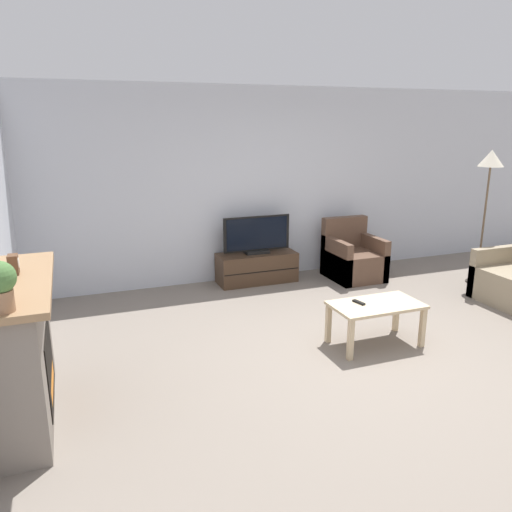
% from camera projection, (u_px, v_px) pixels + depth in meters
% --- Properties ---
extents(ground_plane, '(24.00, 24.00, 0.00)m').
position_uv_depth(ground_plane, '(369.00, 352.00, 4.96)').
color(ground_plane, slate).
extents(wall_back, '(12.00, 0.06, 2.70)m').
position_uv_depth(wall_back, '(266.00, 184.00, 7.13)').
color(wall_back, silver).
rests_on(wall_back, ground).
extents(fireplace, '(0.51, 1.57, 1.10)m').
position_uv_depth(fireplace, '(19.00, 349.00, 3.75)').
color(fireplace, slate).
rests_on(fireplace, ground).
extents(mantel_vase_left, '(0.07, 0.07, 0.24)m').
position_uv_depth(mantel_vase_left, '(4.00, 284.00, 3.16)').
color(mantel_vase_left, '#994C3D').
rests_on(mantel_vase_left, fireplace).
extents(mantel_clock, '(0.08, 0.11, 0.15)m').
position_uv_depth(mantel_clock, '(13.00, 265.00, 3.74)').
color(mantel_clock, brown).
rests_on(mantel_clock, fireplace).
extents(tv_stand, '(1.12, 0.44, 0.42)m').
position_uv_depth(tv_stand, '(257.00, 268.00, 7.08)').
color(tv_stand, '#422D1E').
rests_on(tv_stand, ground).
extents(tv, '(0.97, 0.18, 0.53)m').
position_uv_depth(tv, '(257.00, 236.00, 6.96)').
color(tv, black).
rests_on(tv, tv_stand).
extents(armchair, '(0.70, 0.76, 0.86)m').
position_uv_depth(armchair, '(353.00, 259.00, 7.26)').
color(armchair, brown).
rests_on(armchair, ground).
extents(coffee_table, '(0.92, 0.51, 0.44)m').
position_uv_depth(coffee_table, '(376.00, 310.00, 5.04)').
color(coffee_table, '#CCB289').
rests_on(coffee_table, ground).
extents(remote, '(0.07, 0.16, 0.02)m').
position_uv_depth(remote, '(359.00, 302.00, 5.03)').
color(remote, black).
rests_on(remote, coffee_table).
extents(floor_lamp, '(0.33, 0.33, 1.85)m').
position_uv_depth(floor_lamp, '(490.00, 168.00, 6.69)').
color(floor_lamp, black).
rests_on(floor_lamp, ground).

